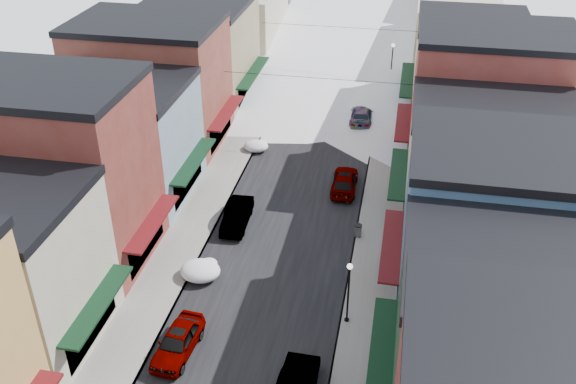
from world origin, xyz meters
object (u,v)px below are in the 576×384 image
at_px(car_silver_sedan, 178,342).
at_px(streetlamp_near, 349,286).
at_px(trash_can, 358,230).
at_px(car_dark_hatch, 237,215).

bearing_deg(car_silver_sedan, streetlamp_near, 29.60).
relative_size(trash_can, streetlamp_near, 0.22).
bearing_deg(car_silver_sedan, trash_can, 60.59).
bearing_deg(trash_can, car_silver_sedan, -123.98).
distance_m(car_dark_hatch, streetlamp_near, 12.71).
distance_m(trash_can, streetlamp_near, 9.01).
relative_size(car_silver_sedan, streetlamp_near, 1.09).
xyz_separation_m(car_silver_sedan, car_dark_hatch, (-0.06, 12.94, 0.00)).
relative_size(car_silver_sedan, trash_can, 4.86).
xyz_separation_m(car_silver_sedan, streetlamp_near, (8.91, 4.16, 2.00)).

